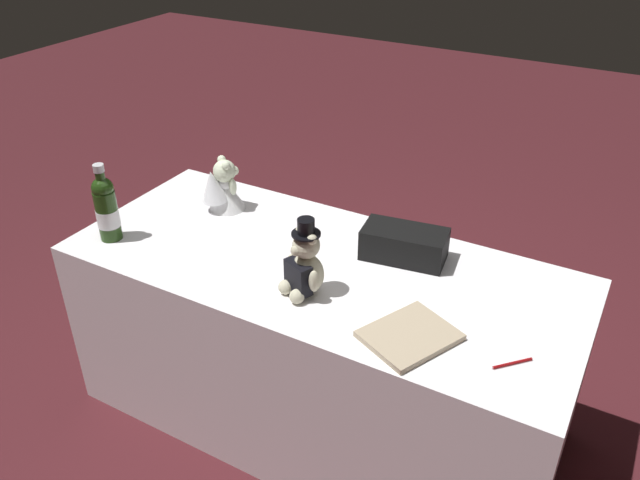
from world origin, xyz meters
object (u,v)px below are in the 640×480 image
(teddy_bear_groom, at_px, (304,266))
(guestbook, at_px, (410,336))
(champagne_bottle, at_px, (106,208))
(gift_case_black, at_px, (404,244))
(signing_pen, at_px, (511,364))
(teddy_bear_bride, at_px, (223,187))

(teddy_bear_groom, height_order, guestbook, teddy_bear_groom)
(champagne_bottle, bearing_deg, gift_case_black, -157.88)
(signing_pen, xyz_separation_m, guestbook, (0.31, 0.03, 0.01))
(teddy_bear_groom, height_order, signing_pen, teddy_bear_groom)
(signing_pen, distance_m, guestbook, 0.31)
(gift_case_black, bearing_deg, teddy_bear_groom, 60.70)
(signing_pen, bearing_deg, guestbook, 6.29)
(champagne_bottle, bearing_deg, signing_pen, -178.53)
(signing_pen, distance_m, gift_case_black, 0.64)
(gift_case_black, bearing_deg, signing_pen, 142.61)
(teddy_bear_groom, height_order, champagne_bottle, champagne_bottle)
(teddy_bear_bride, height_order, champagne_bottle, champagne_bottle)
(teddy_bear_groom, xyz_separation_m, guestbook, (-0.41, 0.05, -0.10))
(teddy_bear_groom, height_order, teddy_bear_bride, teddy_bear_groom)
(champagne_bottle, height_order, guestbook, champagne_bottle)
(teddy_bear_groom, relative_size, guestbook, 1.05)
(gift_case_black, bearing_deg, teddy_bear_bride, 1.06)
(signing_pen, height_order, gift_case_black, gift_case_black)
(champagne_bottle, distance_m, signing_pen, 1.56)
(teddy_bear_groom, xyz_separation_m, signing_pen, (-0.71, 0.02, -0.10))
(champagne_bottle, bearing_deg, teddy_bear_groom, -176.21)
(gift_case_black, distance_m, guestbook, 0.47)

